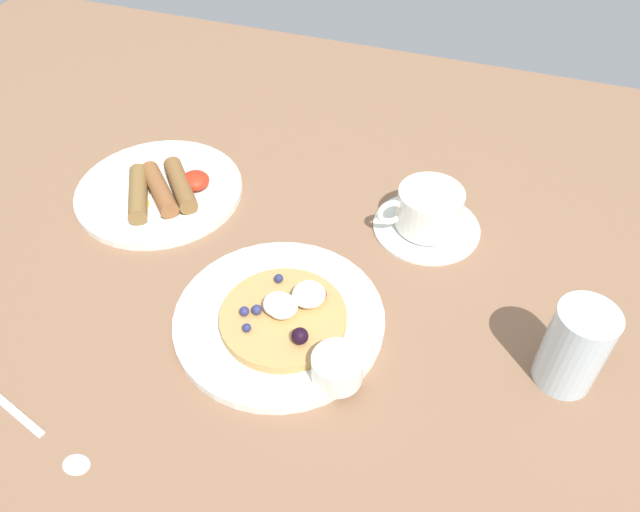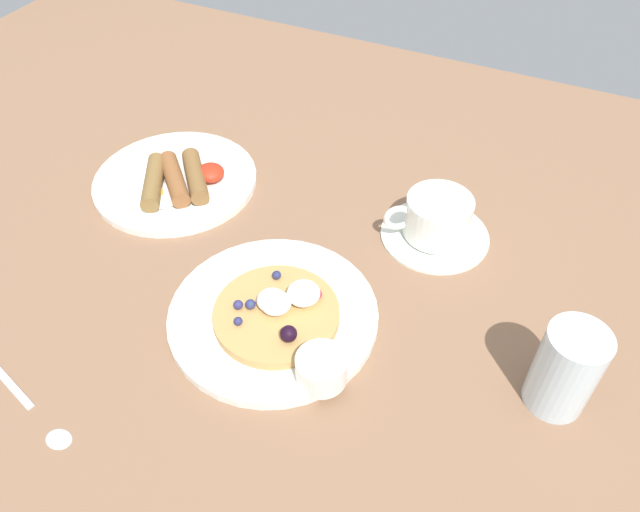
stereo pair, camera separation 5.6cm
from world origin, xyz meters
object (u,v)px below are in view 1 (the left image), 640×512
breakfast_plate (160,191)px  water_glass (575,347)px  pancake_plate (279,319)px  coffee_saucer (426,226)px  teaspoon (48,440)px  syrup_ramekin (337,368)px  coffee_cup (428,208)px

breakfast_plate → water_glass: (56.90, -13.15, 4.72)cm
pancake_plate → water_glass: 32.18cm
pancake_plate → coffee_saucer: pancake_plate is taller
teaspoon → breakfast_plate: bearing=103.6°
breakfast_plate → teaspoon: bearing=-76.4°
teaspoon → pancake_plate: bearing=53.6°
pancake_plate → syrup_ramekin: size_ratio=4.48×
coffee_saucer → water_glass: (18.90, -18.59, 4.86)cm
breakfast_plate → coffee_saucer: 38.39cm
coffee_saucer → coffee_cup: bearing=-148.3°
syrup_ramekin → coffee_saucer: syrup_ramekin is taller
pancake_plate → coffee_cup: bearing=59.7°
teaspoon → water_glass: water_glass is taller
teaspoon → coffee_saucer: bearing=56.4°
coffee_saucer → teaspoon: 52.13cm
breakfast_plate → coffee_cup: bearing=8.1°
pancake_plate → coffee_cup: 25.25cm
breakfast_plate → teaspoon: (9.17, -37.99, -0.30)cm
breakfast_plate → teaspoon: 39.09cm
coffee_cup → teaspoon: (-28.71, -43.36, -3.43)cm
syrup_ramekin → coffee_saucer: (3.82, 27.45, -2.48)cm
water_glass → coffee_saucer: bearing=135.5°
teaspoon → water_glass: bearing=27.5°
breakfast_plate → coffee_saucer: (38.00, 5.44, -0.15)cm
coffee_saucer → teaspoon: size_ratio=0.87×
pancake_plate → water_glass: (31.68, 3.12, 4.66)cm
breakfast_plate → coffee_cup: (37.87, 5.37, 3.12)cm
breakfast_plate → pancake_plate: bearing=-32.8°
water_glass → coffee_cup: bearing=135.8°
pancake_plate → water_glass: size_ratio=2.34×
coffee_cup → pancake_plate: bearing=-120.3°
pancake_plate → syrup_ramekin: (8.96, -5.74, 2.28)cm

